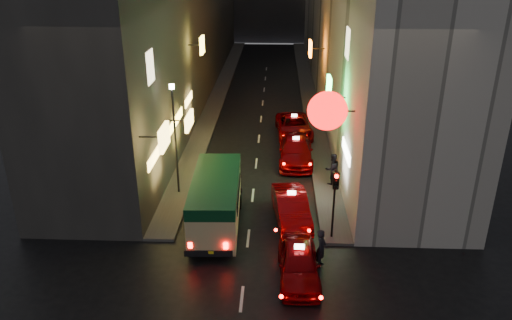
# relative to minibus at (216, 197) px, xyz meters

# --- Properties ---
(sidewalk_left) EXTENTS (1.50, 52.00, 0.15)m
(sidewalk_left) POSITION_rel_minibus_xyz_m (-2.62, 24.55, -1.63)
(sidewalk_left) COLOR #4E4B48
(sidewalk_left) RESTS_ON ground
(sidewalk_right) EXTENTS (1.50, 52.00, 0.15)m
(sidewalk_right) POSITION_rel_minibus_xyz_m (5.88, 24.55, -1.63)
(sidewalk_right) COLOR #4E4B48
(sidewalk_right) RESTS_ON ground
(minibus) EXTENTS (2.43, 6.36, 2.71)m
(minibus) POSITION_rel_minibus_xyz_m (0.00, 0.00, 0.00)
(minibus) COLOR tan
(minibus) RESTS_ON ground
(taxi_near) EXTENTS (2.31, 5.33, 1.85)m
(taxi_near) POSITION_rel_minibus_xyz_m (3.93, -3.93, -0.87)
(taxi_near) COLOR #7F0205
(taxi_near) RESTS_ON ground
(taxi_second) EXTENTS (2.91, 5.69, 1.90)m
(taxi_second) POSITION_rel_minibus_xyz_m (3.72, 0.87, -0.84)
(taxi_second) COLOR #7F0205
(taxi_second) RESTS_ON ground
(taxi_third) EXTENTS (2.38, 5.66, 1.96)m
(taxi_third) POSITION_rel_minibus_xyz_m (4.17, 8.52, -0.81)
(taxi_third) COLOR #7F0205
(taxi_third) RESTS_ON ground
(taxi_far) EXTENTS (2.64, 5.57, 1.89)m
(taxi_far) POSITION_rel_minibus_xyz_m (4.19, 13.32, -0.85)
(taxi_far) COLOR #7F0205
(taxi_far) RESTS_ON ground
(pedestrian_crossing) EXTENTS (0.63, 0.78, 2.04)m
(pedestrian_crossing) POSITION_rel_minibus_xyz_m (4.93, -3.04, -0.69)
(pedestrian_crossing) COLOR black
(pedestrian_crossing) RESTS_ON ground
(pedestrian_sidewalk) EXTENTS (0.93, 0.78, 2.12)m
(pedestrian_sidewalk) POSITION_rel_minibus_xyz_m (6.17, 4.97, -0.50)
(pedestrian_sidewalk) COLOR black
(pedestrian_sidewalk) RESTS_ON sidewalk_right
(traffic_light) EXTENTS (0.26, 0.43, 3.50)m
(traffic_light) POSITION_rel_minibus_xyz_m (5.63, -0.98, 0.98)
(traffic_light) COLOR black
(traffic_light) RESTS_ON sidewalk_right
(lamp_post) EXTENTS (0.28, 0.28, 6.22)m
(lamp_post) POSITION_rel_minibus_xyz_m (-2.57, 3.55, 2.01)
(lamp_post) COLOR black
(lamp_post) RESTS_ON sidewalk_left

